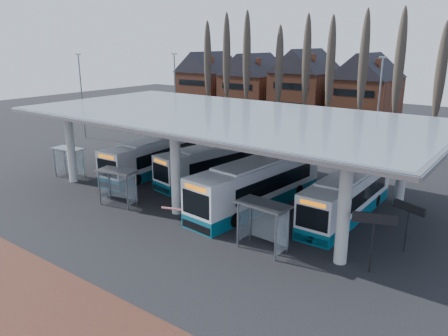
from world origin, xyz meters
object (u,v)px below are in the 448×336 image
Objects in this scene: bus_1 at (212,163)px; shelter_2 at (264,216)px; bus_3 at (347,196)px; bus_0 at (156,156)px; shelter_0 at (70,156)px; shelter_1 at (118,179)px; bus_2 at (258,184)px.

shelter_2 is at bearing -29.95° from bus_1.
shelter_2 is at bearing -104.47° from bus_3.
shelter_0 is (-5.06, -5.48, 0.39)m from bus_0.
bus_3 is at bearing 15.63° from shelter_1.
bus_1 is 3.58× the size of shelter_1.
shelter_2 reaches higher than shelter_1.
bus_0 is 1.07× the size of bus_3.
bus_0 is at bearing 177.36° from bus_2.
bus_3 is at bearing 23.55° from bus_2.
bus_3 is at bearing 79.55° from shelter_2.
bus_3 reaches higher than shelter_2.
bus_1 reaches higher than shelter_1.
bus_0 is at bearing 40.84° from shelter_0.
bus_0 reaches higher than bus_3.
bus_0 is 17.67m from shelter_2.
bus_3 is 23.83m from shelter_0.
shelter_0 is at bearing -136.54° from bus_1.
shelter_2 is (21.15, -1.83, 0.17)m from shelter_0.
bus_2 is 6.93m from shelter_2.
shelter_1 is at bearing -67.49° from bus_0.
shelter_0 is (-23.11, -5.79, 0.47)m from bus_3.
bus_3 is 3.54× the size of shelter_1.
bus_0 is 18.05m from bus_3.
bus_0 is 8.32m from shelter_1.
bus_2 is 1.15× the size of bus_3.
shelter_2 is (16.08, -7.31, 0.56)m from bus_0.
shelter_2 reaches higher than shelter_0.
shelter_1 is at bearing -140.18° from bus_2.
bus_0 is at bearing -179.05° from bus_3.
bus_2 is 4.26× the size of shelter_0.
shelter_0 is at bearing -136.72° from bus_0.
shelter_2 is (12.37, 0.13, 0.15)m from shelter_1.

